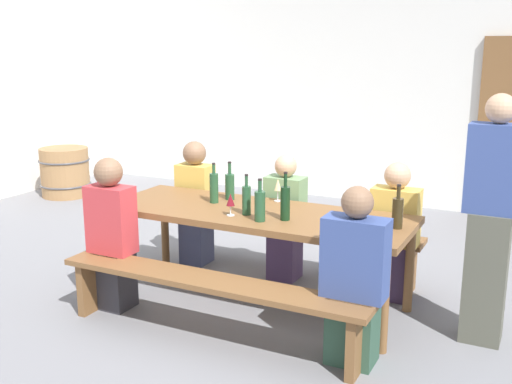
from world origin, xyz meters
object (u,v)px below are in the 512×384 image
Objects in this scene: seated_guest_near_0 at (112,236)px; bench_near at (208,291)px; wine_bottle_2 at (246,200)px; seated_guest_far_1 at (285,221)px; wine_glass_1 at (230,201)px; wine_bottle_3 at (214,187)px; wine_glass_0 at (278,186)px; wine_bottle_1 at (230,186)px; seated_guest_near_1 at (354,282)px; seated_guest_far_0 at (196,204)px; wine_bottle_4 at (398,212)px; wine_bottle_5 at (285,202)px; wine_barrel at (65,172)px; bench_far at (293,234)px; standing_host at (490,225)px; tasting_table at (256,220)px; wine_bottle_0 at (260,205)px; seated_guest_far_2 at (394,235)px.

bench_near is at bearing -99.06° from seated_guest_near_0.
bench_near is 0.78m from wine_bottle_2.
wine_glass_1 is at bearing -7.55° from seated_guest_far_1.
seated_guest_far_1 is (0.41, 0.50, -0.36)m from wine_bottle_3.
wine_bottle_3 reaches higher than wine_glass_1.
bench_near is 1.20m from wine_glass_0.
wine_bottle_1 is 0.27× the size of seated_guest_near_1.
wine_bottle_2 is at bearing 51.95° from seated_guest_far_0.
wine_bottle_4 is 2.09m from seated_guest_far_0.
wine_glass_1 is at bearing -103.64° from wine_glass_0.
wine_bottle_5 reaches higher than wine_barrel.
bench_far is 1.64m from seated_guest_near_1.
wine_bottle_1 is (-0.36, 0.96, 0.50)m from bench_near.
wine_bottle_4 reaches higher than wine_glass_0.
seated_guest_far_1 is 0.65× the size of standing_host.
wine_glass_0 is (0.02, 1.08, 0.52)m from bench_near.
wine_bottle_5 is 0.33× the size of seated_guest_far_1.
wine_glass_1 is 4.45m from wine_barrel.
wine_bottle_5 is at bearing 59.87° from seated_guest_far_0.
tasting_table is at bearing 61.35° from wine_glass_1.
wine_bottle_3 is at bearing 169.32° from tasting_table.
bench_far is 0.95m from seated_guest_far_0.
tasting_table is 4.43m from wine_barrel.
seated_guest_near_1 is 1.03m from standing_host.
wine_bottle_2 is at bearing 65.63° from seated_guest_near_1.
wine_bottle_5 is at bearing -70.53° from bench_far.
wine_bottle_1 reaches higher than wine_bottle_2.
wine_bottle_1 is 0.19× the size of standing_host.
seated_guest_near_1 is (0.83, -0.34, -0.32)m from wine_bottle_0.
seated_guest_far_1 reaches higher than wine_glass_0.
wine_bottle_3 is at bearing -38.52° from seated_guest_near_0.
wine_bottle_5 is at bearing -70.25° from seated_guest_near_0.
wine_barrel is at bearing 61.90° from seated_guest_near_1.
seated_guest_near_0 is at bearing -125.85° from bench_far.
wine_glass_0 is 1.37m from seated_guest_near_1.
tasting_table is 0.47m from wine_bottle_1.
wine_bottle_2 is (-0.02, -0.13, 0.19)m from tasting_table.
wine_bottle_2 is 0.45m from wine_bottle_3.
seated_guest_far_1 is (-0.01, 1.30, 0.16)m from bench_near.
bench_near is 13.56× the size of wine_glass_1.
seated_guest_far_2 reaches higher than seated_guest_far_1.
wine_bottle_4 is (1.10, 0.16, -0.00)m from wine_bottle_2.
seated_guest_far_0 is at bearing 125.05° from bench_near.
bench_near is 2.10× the size of seated_guest_far_1.
wine_barrel is at bearing -18.87° from standing_host.
seated_guest_far_0 reaches higher than wine_glass_1.
seated_guest_near_1 reaches higher than wine_bottle_1.
seated_guest_near_1 is at bearing -33.47° from wine_bottle_5.
wine_bottle_1 is 1.59m from seated_guest_near_1.
tasting_table is 7.55× the size of wine_bottle_1.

